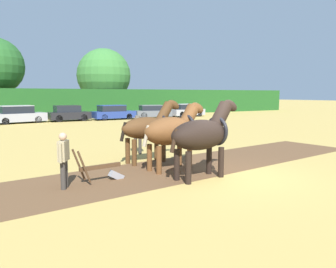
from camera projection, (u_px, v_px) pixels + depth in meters
ground_plane at (228, 176)px, 10.41m from camera, size 240.00×240.00×0.00m
plowed_furrow_strip at (53, 190)px, 8.87m from camera, size 26.81×6.62×0.01m
hedgerow at (50, 103)px, 36.54m from camera, size 71.36×1.62×3.19m
tree_center at (104, 76)px, 44.36m from camera, size 7.22×7.22×8.70m
draft_horse_lead_left at (203, 134)px, 9.97m from camera, size 2.80×1.22×2.48m
draft_horse_lead_right at (172, 131)px, 11.15m from camera, size 2.68×1.25×2.36m
draft_horse_trail_left at (149, 127)px, 12.35m from camera, size 2.76×1.10×2.43m
plow at (104, 171)px, 9.75m from camera, size 1.57×0.52×1.13m
farmer_at_plow at (64, 157)px, 8.89m from camera, size 0.40×0.57×1.55m
farmer_beside_team at (138, 132)px, 14.13m from camera, size 0.46×0.52×1.67m
parked_car_left at (18, 115)px, 29.18m from camera, size 4.72×2.70×1.59m
parked_car_center_left at (69, 114)px, 31.59m from camera, size 3.89×1.96×1.51m
parked_car_center at (113, 113)px, 33.44m from camera, size 4.35×2.02×1.48m
parked_car_center_right at (152, 112)px, 35.58m from camera, size 4.17×2.47×1.41m
parked_car_right at (186, 110)px, 37.78m from camera, size 4.42×2.15×1.48m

